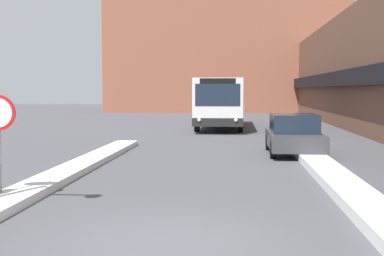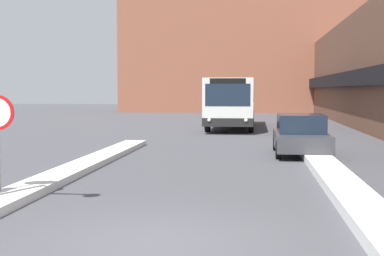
% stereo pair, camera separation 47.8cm
% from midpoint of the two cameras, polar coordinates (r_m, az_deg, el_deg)
% --- Properties ---
extents(ground_plane, '(160.00, 160.00, 0.00)m').
position_cam_midpoint_polar(ground_plane, '(8.52, -4.27, -12.07)').
color(ground_plane, '#47474C').
extents(building_backdrop_far, '(26.00, 8.00, 18.67)m').
position_cam_midpoint_polar(building_backdrop_far, '(60.01, 3.47, 10.72)').
color(building_backdrop_far, brown).
rests_on(building_backdrop_far, ground_plane).
extents(snow_bank_left, '(0.90, 17.10, 0.19)m').
position_cam_midpoint_polar(snow_bank_left, '(15.09, -14.32, -4.72)').
color(snow_bank_left, silver).
rests_on(snow_bank_left, ground_plane).
extents(snow_bank_right, '(0.90, 20.12, 0.25)m').
position_cam_midpoint_polar(snow_bank_right, '(15.71, 13.14, -4.26)').
color(snow_bank_right, silver).
rests_on(snow_bank_right, ground_plane).
extents(city_bus, '(2.73, 10.52, 3.03)m').
position_cam_midpoint_polar(city_bus, '(33.28, 2.63, 2.83)').
color(city_bus, silver).
rests_on(city_bus, ground_plane).
extents(parked_car_front, '(1.90, 4.27, 1.48)m').
position_cam_midpoint_polar(parked_car_front, '(20.03, 10.14, -0.66)').
color(parked_car_front, '#38383D').
rests_on(parked_car_front, ground_plane).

